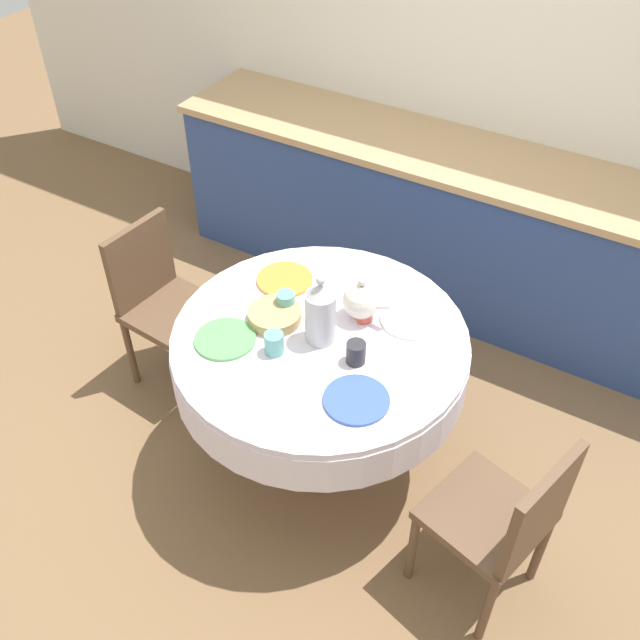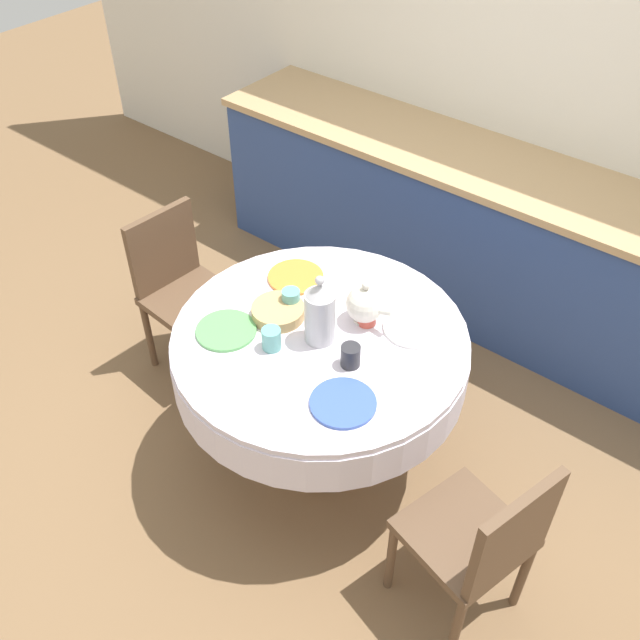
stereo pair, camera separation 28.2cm
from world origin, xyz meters
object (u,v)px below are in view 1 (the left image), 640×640
object	(u,v)px
teapot	(362,300)
chair_left	(504,519)
chair_right	(162,298)
coffee_carafe	(321,313)

from	to	relation	value
teapot	chair_left	bearing A→B (deg)	-27.15
chair_right	teapot	distance (m)	1.10
chair_left	teapot	distance (m)	1.00
chair_right	chair_left	bearing A→B (deg)	84.93
coffee_carafe	teapot	bearing A→B (deg)	68.58
chair_left	coffee_carafe	size ratio (longest dim) A/B	2.77
chair_right	coffee_carafe	xyz separation A→B (m)	(0.96, -0.09, 0.41)
chair_right	teapot	size ratio (longest dim) A/B	4.06
chair_right	teapot	xyz separation A→B (m)	(1.03, 0.10, 0.36)
chair_right	coffee_carafe	size ratio (longest dim) A/B	2.77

